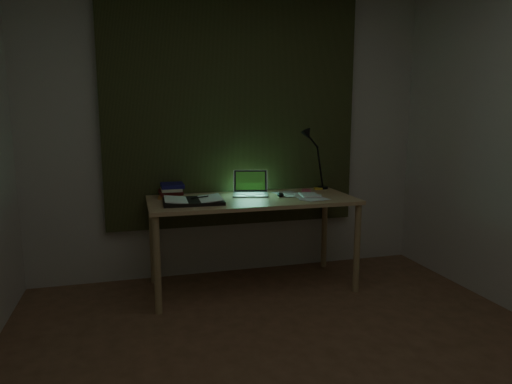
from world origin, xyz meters
TOP-DOWN VIEW (x-y plane):
  - wall_back at (0.00, 2.00)m, footprint 3.50×0.00m
  - curtain at (0.00, 1.96)m, footprint 2.20×0.06m
  - desk at (0.05, 1.56)m, footprint 1.64×0.72m
  - laptop at (0.07, 1.67)m, footprint 0.36×0.39m
  - open_textbook at (-0.43, 1.49)m, footprint 0.46×0.34m
  - book_stack at (-0.57, 1.78)m, footprint 0.20×0.23m
  - loose_papers at (0.48, 1.54)m, footprint 0.34×0.36m
  - mouse at (0.29, 1.55)m, footprint 0.08×0.10m
  - sticky_yellow at (0.74, 1.82)m, footprint 0.08×0.08m
  - sticky_pink at (0.60, 1.75)m, footprint 0.10×0.10m
  - desk_lamp at (0.79, 1.85)m, footprint 0.39×0.32m

SIDE VIEW (x-z plane):
  - desk at x=0.05m, z-range 0.00..0.75m
  - sticky_yellow at x=0.74m, z-range 0.75..0.76m
  - sticky_pink at x=0.60m, z-range 0.75..0.77m
  - loose_papers at x=0.48m, z-range 0.75..0.77m
  - mouse at x=0.29m, z-range 0.75..0.78m
  - open_textbook at x=-0.43m, z-range 0.75..0.79m
  - book_stack at x=-0.57m, z-range 0.75..0.86m
  - laptop at x=0.07m, z-range 0.75..0.96m
  - desk_lamp at x=0.79m, z-range 0.75..1.27m
  - wall_back at x=0.00m, z-range 0.00..2.50m
  - curtain at x=0.00m, z-range 0.45..2.45m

